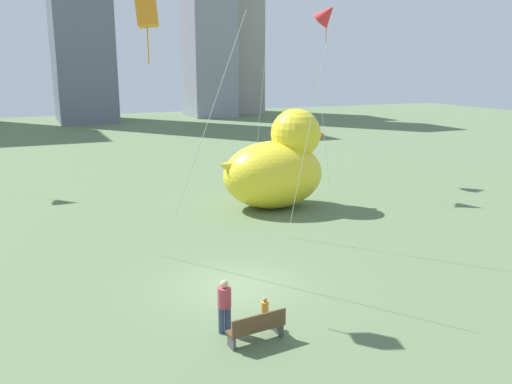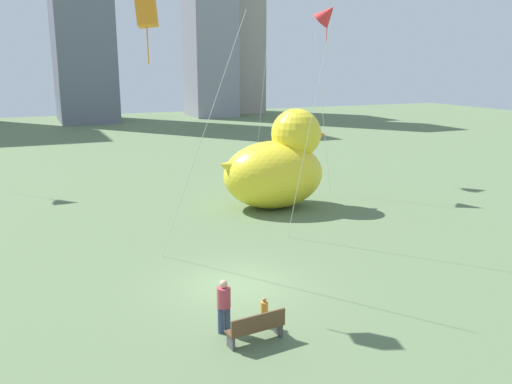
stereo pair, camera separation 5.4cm
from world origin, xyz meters
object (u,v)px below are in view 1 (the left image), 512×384
(park_bench, at_px, (257,327))
(kite_orange, at_px, (147,10))
(person_child, at_px, (265,311))
(giant_inflatable_duck, at_px, (277,166))
(kite_red, at_px, (327,14))
(person_adult, at_px, (224,304))

(park_bench, xyz_separation_m, kite_orange, (-1.57, 4.91, 8.73))
(park_bench, distance_m, kite_orange, 10.14)
(person_child, xyz_separation_m, giant_inflatable_duck, (6.32, 12.24, 1.74))
(kite_orange, bearing_deg, kite_red, 39.88)
(person_child, bearing_deg, kite_orange, 117.45)
(person_child, height_order, kite_red, kite_red)
(park_bench, xyz_separation_m, person_adult, (-0.62, 0.93, 0.41))
(person_adult, xyz_separation_m, kite_orange, (-0.95, 3.98, 8.31))
(park_bench, distance_m, kite_red, 21.71)
(kite_red, bearing_deg, person_adult, -128.97)
(kite_orange, relative_size, kite_red, 0.88)
(kite_orange, distance_m, kite_red, 16.82)
(park_bench, height_order, giant_inflatable_duck, giant_inflatable_duck)
(giant_inflatable_duck, height_order, kite_red, kite_red)
(person_child, bearing_deg, park_bench, -127.36)
(giant_inflatable_duck, bearing_deg, person_child, -117.32)
(park_bench, distance_m, person_child, 0.96)
(kite_orange, bearing_deg, giant_inflatable_duck, 43.69)
(giant_inflatable_duck, bearing_deg, kite_orange, -136.31)
(person_adult, relative_size, person_child, 1.74)
(park_bench, bearing_deg, giant_inflatable_duck, 62.03)
(person_adult, distance_m, giant_inflatable_duck, 14.29)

